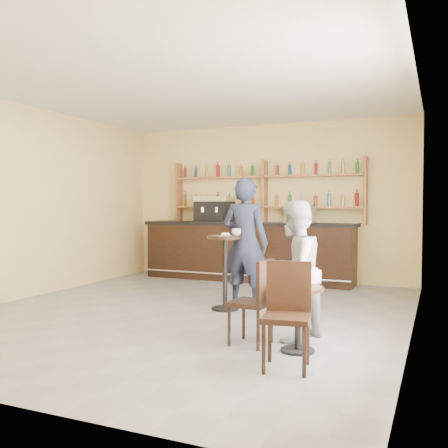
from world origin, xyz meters
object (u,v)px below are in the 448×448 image
at_px(pedestal_table, 225,273).
at_px(cafe_table, 298,319).
at_px(bar_counter, 247,251).
at_px(chair_west, 251,302).
at_px(chair_south, 286,316).
at_px(pastry_case, 301,215).
at_px(man_main, 245,243).
at_px(espresso_machine, 214,209).
at_px(patron_second, 294,270).

distance_m(pedestal_table, cafe_table, 2.24).
xyz_separation_m(bar_counter, cafe_table, (2.23, -4.38, -0.25)).
distance_m(chair_west, chair_south, 0.89).
relative_size(pastry_case, cafe_table, 0.78).
height_order(man_main, chair_south, man_main).
height_order(bar_counter, pastry_case, pastry_case).
bearing_deg(man_main, chair_south, 120.28).
distance_m(pedestal_table, chair_south, 2.73).
relative_size(bar_counter, espresso_machine, 5.94).
bearing_deg(chair_south, pedestal_table, 116.15).
height_order(bar_counter, pedestal_table, bar_counter).
height_order(pastry_case, pedestal_table, pastry_case).
bearing_deg(chair_west, man_main, -151.48).
bearing_deg(patron_second, espresso_machine, -129.29).
distance_m(man_main, chair_west, 2.04).
distance_m(bar_counter, patron_second, 4.48).
relative_size(bar_counter, pastry_case, 8.16).
height_order(man_main, cafe_table, man_main).
xyz_separation_m(man_main, cafe_table, (1.31, -1.88, -0.63)).
xyz_separation_m(espresso_machine, chair_west, (2.41, -4.33, -0.98)).
height_order(espresso_machine, chair_south, espresso_machine).
bearing_deg(pastry_case, man_main, -84.79).
xyz_separation_m(cafe_table, patron_second, (-0.16, 0.42, 0.46)).
xyz_separation_m(bar_counter, chair_south, (2.28, -4.98, -0.09)).
relative_size(espresso_machine, man_main, 0.38).
bearing_deg(espresso_machine, pedestal_table, -54.06).
distance_m(chair_west, patron_second, 0.63).
height_order(espresso_machine, pastry_case, espresso_machine).
height_order(man_main, chair_west, man_main).
bearing_deg(pastry_case, cafe_table, -66.10).
bearing_deg(chair_west, pedestal_table, -142.09).
height_order(pastry_case, man_main, man_main).
bearing_deg(espresso_machine, chair_west, -52.32).
xyz_separation_m(chair_west, patron_second, (0.39, 0.37, 0.33)).
distance_m(bar_counter, man_main, 2.70).
relative_size(man_main, patron_second, 1.22).
height_order(bar_counter, patron_second, patron_second).
height_order(pedestal_table, cafe_table, pedestal_table).
xyz_separation_m(espresso_machine, man_main, (1.65, -2.51, -0.48)).
distance_m(pastry_case, pedestal_table, 2.91).
xyz_separation_m(espresso_machine, pastry_case, (1.84, 0.00, -0.10)).
bearing_deg(chair_west, pastry_case, -166.62).
height_order(pedestal_table, man_main, man_main).
bearing_deg(bar_counter, pedestal_table, -75.84).
bearing_deg(cafe_table, bar_counter, 116.98).
relative_size(bar_counter, pedestal_table, 4.03).
xyz_separation_m(chair_south, patron_second, (-0.21, 1.02, 0.30)).
relative_size(pastry_case, chair_south, 0.54).
bearing_deg(pedestal_table, bar_counter, 104.16).
relative_size(man_main, chair_west, 2.05).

